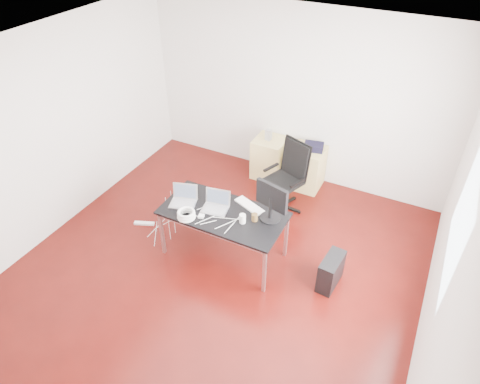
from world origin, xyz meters
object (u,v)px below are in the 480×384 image
at_px(desk, 223,216).
at_px(filing_cabinet_right, 307,168).
at_px(office_chair, 288,173).
at_px(filing_cabinet_left, 269,158).
at_px(pc_tower, 331,271).

distance_m(desk, filing_cabinet_right, 2.10).
relative_size(office_chair, filing_cabinet_right, 1.54).
distance_m(office_chair, filing_cabinet_left, 0.91).
bearing_deg(pc_tower, desk, -169.51).
xyz_separation_m(desk, filing_cabinet_left, (-0.23, 2.03, -0.33)).
bearing_deg(desk, filing_cabinet_right, 77.83).
relative_size(desk, filing_cabinet_right, 2.29).
bearing_deg(office_chair, desk, -82.91).
xyz_separation_m(desk, pc_tower, (1.45, 0.14, -0.46)).
bearing_deg(filing_cabinet_right, office_chair, -97.82).
height_order(desk, filing_cabinet_right, desk).
xyz_separation_m(filing_cabinet_left, filing_cabinet_right, (0.67, 0.00, 0.00)).
xyz_separation_m(desk, filing_cabinet_right, (0.44, 2.03, -0.33)).
bearing_deg(pc_tower, office_chair, 136.63).
bearing_deg(desk, office_chair, 75.82).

